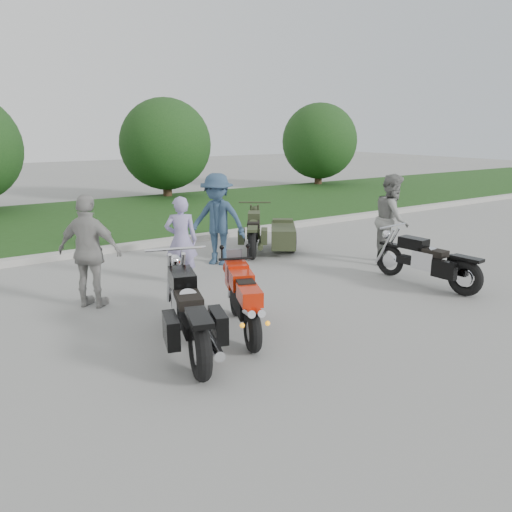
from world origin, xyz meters
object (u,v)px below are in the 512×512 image
person_grey (392,219)px  sportbike_red (244,298)px  person_stripe (181,240)px  person_back (90,252)px  cruiser_left (189,315)px  cruiser_right (430,263)px  cruiser_sidecar (271,235)px  person_denim (217,219)px

person_grey → sportbike_red: bearing=158.5°
person_stripe → person_grey: 4.54m
person_back → cruiser_left: bearing=149.0°
person_stripe → person_back: (-1.77, -0.37, 0.10)m
cruiser_right → cruiser_sidecar: size_ratio=1.04×
cruiser_left → person_grey: bearing=32.9°
cruiser_left → person_stripe: bearing=83.1°
cruiser_sidecar → person_stripe: (-2.78, -1.04, 0.41)m
cruiser_right → person_back: size_ratio=1.20×
person_stripe → person_back: size_ratio=0.89×
person_back → sportbike_red: bearing=168.2°
person_grey → person_stripe: bearing=126.0°
person_grey → cruiser_right: bearing=-153.3°
cruiser_left → person_denim: bearing=72.5°
sportbike_red → cruiser_left: 0.90m
sportbike_red → cruiser_sidecar: bearing=71.6°
cruiser_right → person_back: 5.97m
person_grey → cruiser_sidecar: bearing=87.1°
person_stripe → cruiser_sidecar: bearing=-132.4°
sportbike_red → person_back: (-1.46, 2.30, 0.40)m
cruiser_right → person_grey: 1.79m
cruiser_sidecar → person_denim: (-1.56, -0.24, 0.55)m
sportbike_red → person_grey: bearing=39.3°
sportbike_red → person_back: bearing=143.7°
sportbike_red → person_denim: size_ratio=0.93×
cruiser_left → sportbike_red: bearing=23.0°
cruiser_left → person_denim: 4.34m
cruiser_left → person_grey: 5.86m
cruiser_right → person_grey: size_ratio=1.16×
cruiser_right → person_stripe: person_stripe is taller
cruiser_right → person_denim: 4.33m
sportbike_red → person_stripe: 2.71m
sportbike_red → person_back: size_ratio=0.98×
person_stripe → person_back: person_back is taller
cruiser_left → person_grey: size_ratio=1.29×
sportbike_red → cruiser_right: 4.02m
sportbike_red → person_stripe: size_ratio=1.10×
sportbike_red → cruiser_right: size_ratio=0.81×
person_stripe → cruiser_right: bearing=170.8°
person_denim → cruiser_left: bearing=-73.1°
cruiser_left → person_back: 2.50m
cruiser_sidecar → person_stripe: bearing=-124.2°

